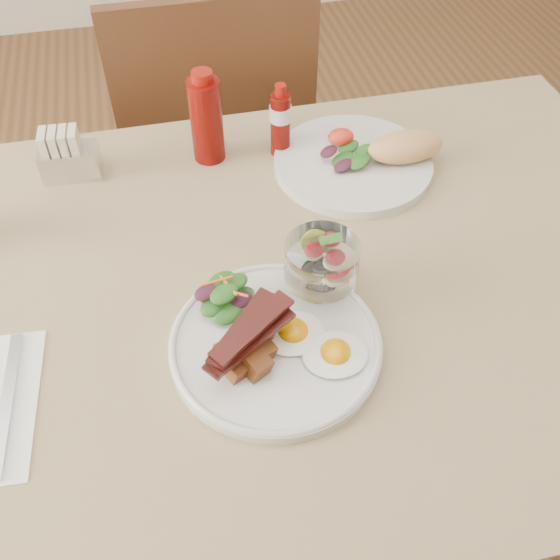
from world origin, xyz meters
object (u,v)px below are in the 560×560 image
(main_plate, at_px, (275,345))
(fruit_cup, at_px, (322,262))
(ketchup_bottle, at_px, (206,119))
(sugar_caddy, at_px, (68,157))
(table, at_px, (275,320))
(hot_sauce_bottle, at_px, (280,121))
(second_plate, at_px, (365,158))
(chair_far, at_px, (215,146))

(main_plate, distance_m, fruit_cup, 0.13)
(main_plate, xyz_separation_m, ketchup_bottle, (-0.02, 0.43, 0.07))
(sugar_caddy, bearing_deg, ketchup_bottle, 3.26)
(table, bearing_deg, ketchup_bottle, 98.32)
(ketchup_bottle, height_order, sugar_caddy, ketchup_bottle)
(table, xyz_separation_m, hot_sauce_bottle, (0.08, 0.30, 0.15))
(fruit_cup, height_order, second_plate, fruit_cup)
(ketchup_bottle, bearing_deg, table, -81.68)
(table, distance_m, ketchup_bottle, 0.36)
(second_plate, bearing_deg, table, -132.80)
(main_plate, distance_m, ketchup_bottle, 0.44)
(chair_far, relative_size, main_plate, 3.32)
(chair_far, height_order, second_plate, chair_far)
(main_plate, height_order, second_plate, second_plate)
(table, relative_size, second_plate, 4.50)
(chair_far, xyz_separation_m, hot_sauce_bottle, (0.08, -0.36, 0.29))
(table, bearing_deg, sugar_caddy, 131.63)
(table, height_order, sugar_caddy, sugar_caddy)
(fruit_cup, xyz_separation_m, ketchup_bottle, (-0.10, 0.36, 0.00))
(sugar_caddy, bearing_deg, main_plate, -55.51)
(sugar_caddy, bearing_deg, chair_far, 54.24)
(table, xyz_separation_m, main_plate, (-0.03, -0.12, 0.10))
(fruit_cup, distance_m, sugar_caddy, 0.50)
(table, distance_m, second_plate, 0.33)
(hot_sauce_bottle, bearing_deg, fruit_cup, -93.75)
(second_plate, xyz_separation_m, sugar_caddy, (-0.50, 0.09, 0.02))
(second_plate, relative_size, ketchup_bottle, 1.80)
(main_plate, bearing_deg, fruit_cup, 42.56)
(ketchup_bottle, bearing_deg, fruit_cup, -74.19)
(ketchup_bottle, bearing_deg, sugar_caddy, 179.46)
(table, xyz_separation_m, ketchup_bottle, (-0.05, 0.32, 0.17))
(chair_far, distance_m, fruit_cup, 0.77)
(main_plate, height_order, sugar_caddy, sugar_caddy)
(table, relative_size, ketchup_bottle, 8.09)
(fruit_cup, xyz_separation_m, second_plate, (0.16, 0.27, -0.05))
(fruit_cup, bearing_deg, second_plate, 60.08)
(hot_sauce_bottle, bearing_deg, table, -104.53)
(second_plate, bearing_deg, sugar_caddy, 169.59)
(table, height_order, ketchup_bottle, ketchup_bottle)
(second_plate, distance_m, sugar_caddy, 0.50)
(ketchup_bottle, xyz_separation_m, sugar_caddy, (-0.24, 0.00, -0.04))
(table, relative_size, main_plate, 4.75)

